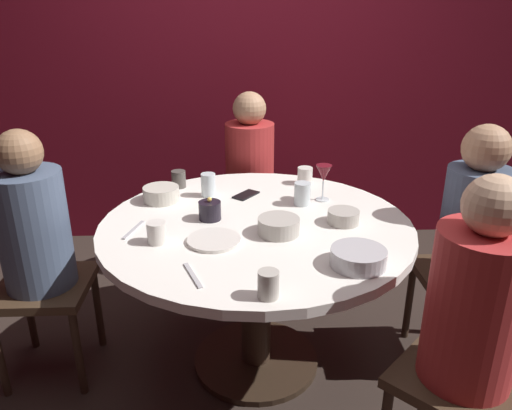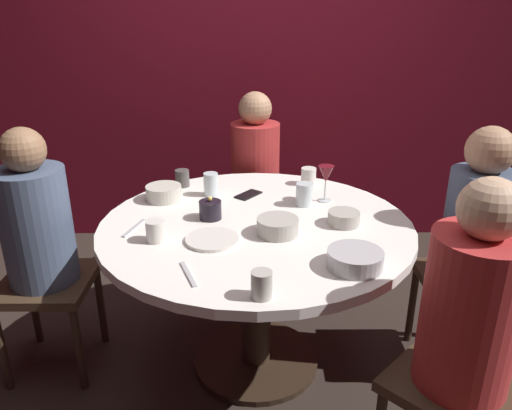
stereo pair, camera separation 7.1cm
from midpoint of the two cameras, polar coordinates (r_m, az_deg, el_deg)
ground_plane at (r=2.54m, az=-0.84°, el=-17.63°), size 8.00×8.00×0.00m
back_wall at (r=3.51m, az=-1.71°, el=16.73°), size 6.00×0.10×2.60m
dining_table at (r=2.21m, az=-0.93°, el=-5.59°), size 1.35×1.35×0.75m
seated_diner_left at (r=2.34m, az=-25.06°, el=-2.88°), size 0.40×0.40×1.17m
seated_diner_back at (r=3.01m, az=-1.41°, el=4.53°), size 0.40×0.40×1.17m
seated_diner_right at (r=2.38m, az=22.96°, el=-2.02°), size 0.40×0.40×1.17m
seated_diner_front_right at (r=1.73m, az=22.78°, el=-11.24°), size 0.57×0.57×1.18m
candle_holder at (r=2.17m, az=-6.29°, el=-0.63°), size 0.10×0.10×0.10m
wine_glass at (r=2.36m, az=6.96°, el=3.48°), size 0.08×0.08×0.18m
dinner_plate at (r=1.98m, az=-5.92°, el=-4.06°), size 0.22×0.22×0.01m
cell_phone at (r=2.44m, az=-2.01°, el=1.17°), size 0.14×0.15×0.01m
bowl_serving_large at (r=1.81m, az=10.62°, el=-5.99°), size 0.20×0.20×0.06m
bowl_salad_center at (r=2.15m, az=9.11°, el=-1.36°), size 0.14×0.14×0.06m
bowl_small_white at (r=2.41m, az=-11.72°, el=1.25°), size 0.17×0.17×0.07m
bowl_sauce_side at (r=2.03m, az=1.62°, el=-2.44°), size 0.17×0.17×0.07m
cup_near_candle at (r=2.58m, az=-9.70°, el=2.96°), size 0.07×0.07×0.09m
cup_by_left_diner at (r=2.61m, az=4.88°, el=3.40°), size 0.08×0.08×0.09m
cup_by_right_diner at (r=2.43m, az=-6.36°, el=2.32°), size 0.07×0.07×0.11m
cup_center_front at (r=1.99m, az=-12.41°, el=-3.14°), size 0.08×0.08×0.09m
cup_far_edge at (r=2.32m, az=4.49°, el=1.30°), size 0.08×0.08×0.11m
cup_beside_wine at (r=1.60m, az=0.14°, el=-9.16°), size 0.07×0.07×0.09m
fork_near_plate at (r=1.75m, az=-8.48°, el=-8.03°), size 0.08×0.17×0.01m
knife_near_plate at (r=2.14m, az=-14.89°, el=-2.79°), size 0.06×0.18×0.01m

